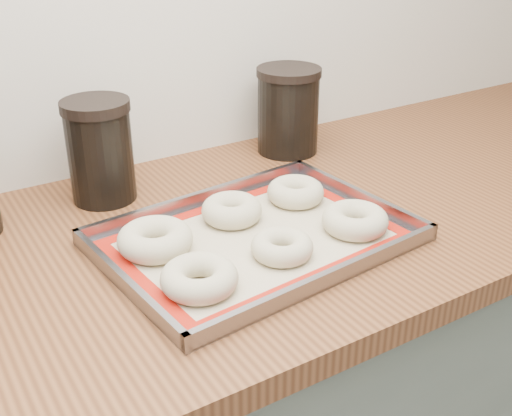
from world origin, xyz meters
TOP-DOWN VIEW (x-y plane):
  - countertop at (0.00, 1.68)m, footprint 3.06×0.68m
  - baking_tray at (0.04, 1.61)m, footprint 0.49×0.37m
  - baking_mat at (0.04, 1.61)m, footprint 0.45×0.33m
  - bagel_front_left at (-0.10, 1.53)m, footprint 0.13×0.13m
  - bagel_front_mid at (0.05, 1.54)m, footprint 0.11×0.11m
  - bagel_front_right at (0.19, 1.55)m, footprint 0.11×0.11m
  - bagel_back_left at (-0.11, 1.66)m, footprint 0.15×0.15m
  - bagel_back_mid at (0.04, 1.68)m, footprint 0.12×0.12m
  - bagel_back_right at (0.17, 1.68)m, footprint 0.12×0.12m
  - canister_mid at (-0.11, 1.88)m, footprint 0.12×0.12m
  - canister_right at (0.30, 1.90)m, footprint 0.13×0.13m

SIDE VIEW (x-z plane):
  - countertop at x=0.00m, z-range 0.86..0.90m
  - baking_mat at x=0.04m, z-range 0.90..0.91m
  - baking_tray at x=0.04m, z-range 0.89..0.92m
  - bagel_front_mid at x=0.05m, z-range 0.90..0.94m
  - bagel_front_left at x=-0.10m, z-range 0.90..0.94m
  - bagel_back_right at x=0.17m, z-range 0.90..0.94m
  - bagel_front_right at x=0.19m, z-range 0.90..0.94m
  - bagel_back_mid at x=0.04m, z-range 0.90..0.94m
  - bagel_back_left at x=-0.11m, z-range 0.90..0.94m
  - canister_right at x=0.30m, z-range 0.90..1.08m
  - canister_mid at x=-0.11m, z-range 0.90..1.08m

